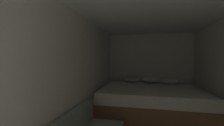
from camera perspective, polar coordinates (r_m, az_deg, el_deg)
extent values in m
cube|color=silver|center=(4.57, 14.31, -2.50)|extent=(2.53, 0.05, 2.13)
cube|color=silver|center=(2.39, -14.52, -6.20)|extent=(0.05, 4.83, 2.13)
cube|color=white|center=(2.26, 16.96, 21.42)|extent=(2.53, 4.83, 0.05)
cube|color=brown|center=(3.79, 14.77, -16.13)|extent=(2.31, 1.75, 0.47)
cube|color=white|center=(3.70, 14.81, -10.92)|extent=(2.27, 1.71, 0.23)
ellipsoid|color=white|center=(4.32, 7.50, -6.36)|extent=(0.45, 0.33, 0.17)
ellipsoid|color=white|center=(4.36, 21.29, -6.38)|extent=(0.45, 0.33, 0.17)
ellipsoid|color=white|center=(4.31, 14.43, -6.41)|extent=(0.45, 0.33, 0.17)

